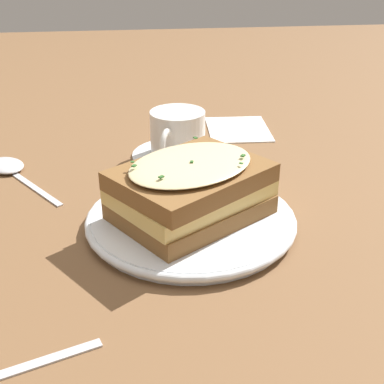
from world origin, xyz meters
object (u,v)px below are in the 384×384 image
Objects in this scene: sandwich at (191,189)px; napkin at (238,129)px; dinner_plate at (192,220)px; teacup_with_saucer at (177,137)px; spoon at (9,168)px.

sandwich is 1.65× the size of napkin.
dinner_plate is 0.20m from teacup_with_saucer.
sandwich reaches higher than napkin.
napkin is (0.10, -0.11, -0.03)m from teacup_with_saucer.
napkin is at bearing -20.79° from sandwich.
dinner_plate is 1.73× the size of teacup_with_saucer.
dinner_plate is 0.04m from sandwich.
napkin is at bearing -20.55° from dinner_plate.
spoon is at bearing 52.32° from dinner_plate.
dinner_plate reaches higher than napkin.
teacup_with_saucer is at bearing -0.94° from dinner_plate.
dinner_plate is at bearing 21.77° from teacup_with_saucer.
sandwich is at bearing 111.83° from dinner_plate.
teacup_with_saucer is at bearing -29.85° from spoon.
sandwich reaches higher than teacup_with_saucer.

